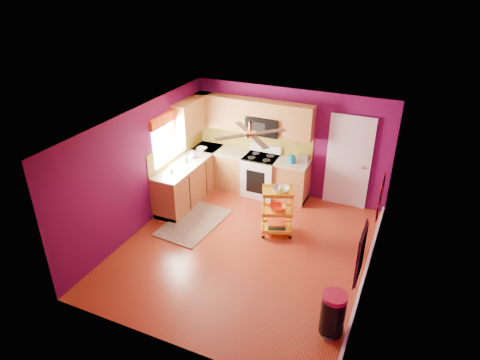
% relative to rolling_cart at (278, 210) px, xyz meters
% --- Properties ---
extents(ground, '(5.00, 5.00, 0.00)m').
position_rel_rolling_cart_xyz_m(ground, '(-0.36, -0.76, -0.56)').
color(ground, maroon).
rests_on(ground, ground).
extents(room_envelope, '(4.54, 5.04, 2.52)m').
position_rel_rolling_cart_xyz_m(room_envelope, '(-0.34, -0.76, 1.08)').
color(room_envelope, '#590A42').
rests_on(room_envelope, ground).
extents(lower_cabinets, '(2.81, 2.31, 0.94)m').
position_rel_rolling_cart_xyz_m(lower_cabinets, '(-1.71, 1.06, -0.12)').
color(lower_cabinets, '#9B5D2A').
rests_on(lower_cabinets, ground).
extents(electric_range, '(0.76, 0.66, 1.13)m').
position_rel_rolling_cart_xyz_m(electric_range, '(-0.91, 1.41, -0.07)').
color(electric_range, white).
rests_on(electric_range, ground).
extents(upper_cabinetry, '(2.80, 2.30, 1.26)m').
position_rel_rolling_cart_xyz_m(upper_cabinetry, '(-1.61, 1.41, 1.24)').
color(upper_cabinetry, '#9B5D2A').
rests_on(upper_cabinetry, ground).
extents(left_window, '(0.08, 1.35, 1.08)m').
position_rel_rolling_cart_xyz_m(left_window, '(-2.58, 0.29, 1.18)').
color(left_window, white).
rests_on(left_window, ground).
extents(panel_door, '(0.95, 0.11, 2.15)m').
position_rel_rolling_cart_xyz_m(panel_door, '(0.99, 1.71, 0.47)').
color(panel_door, white).
rests_on(panel_door, ground).
extents(right_wall_art, '(0.04, 2.74, 1.04)m').
position_rel_rolling_cart_xyz_m(right_wall_art, '(1.86, -1.10, 0.89)').
color(right_wall_art, black).
rests_on(right_wall_art, ground).
extents(ceiling_fan, '(1.01, 1.01, 0.26)m').
position_rel_rolling_cart_xyz_m(ceiling_fan, '(-0.36, -0.56, 1.73)').
color(ceiling_fan, '#BF8C3F').
rests_on(ceiling_fan, ground).
extents(shag_rug, '(1.10, 1.67, 0.02)m').
position_rel_rolling_cart_xyz_m(shag_rug, '(-1.71, -0.36, -0.54)').
color(shag_rug, black).
rests_on(shag_rug, ground).
extents(rolling_cart, '(0.72, 0.63, 1.08)m').
position_rel_rolling_cart_xyz_m(rolling_cart, '(0.00, 0.00, 0.00)').
color(rolling_cart, yellow).
rests_on(rolling_cart, ground).
extents(trash_can, '(0.46, 0.46, 0.70)m').
position_rel_rolling_cart_xyz_m(trash_can, '(1.60, -2.09, -0.21)').
color(trash_can, black).
rests_on(trash_can, ground).
extents(teal_kettle, '(0.18, 0.18, 0.21)m').
position_rel_rolling_cart_xyz_m(teal_kettle, '(-0.19, 1.40, 0.47)').
color(teal_kettle, teal).
rests_on(teal_kettle, lower_cabinets).
extents(toaster, '(0.22, 0.15, 0.18)m').
position_rel_rolling_cart_xyz_m(toaster, '(0.04, 1.53, 0.47)').
color(toaster, beige).
rests_on(toaster, lower_cabinets).
extents(soap_bottle_a, '(0.08, 0.08, 0.17)m').
position_rel_rolling_cart_xyz_m(soap_bottle_a, '(-2.34, 0.44, 0.47)').
color(soap_bottle_a, '#EA3F72').
rests_on(soap_bottle_a, lower_cabinets).
extents(soap_bottle_b, '(0.14, 0.14, 0.18)m').
position_rel_rolling_cart_xyz_m(soap_bottle_b, '(-2.30, 0.72, 0.47)').
color(soap_bottle_b, white).
rests_on(soap_bottle_b, lower_cabinets).
extents(counter_dish, '(0.24, 0.24, 0.06)m').
position_rel_rolling_cart_xyz_m(counter_dish, '(-2.34, 1.20, 0.41)').
color(counter_dish, white).
rests_on(counter_dish, lower_cabinets).
extents(counter_cup, '(0.11, 0.11, 0.09)m').
position_rel_rolling_cart_xyz_m(counter_cup, '(-2.35, -0.11, 0.43)').
color(counter_cup, white).
rests_on(counter_cup, lower_cabinets).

